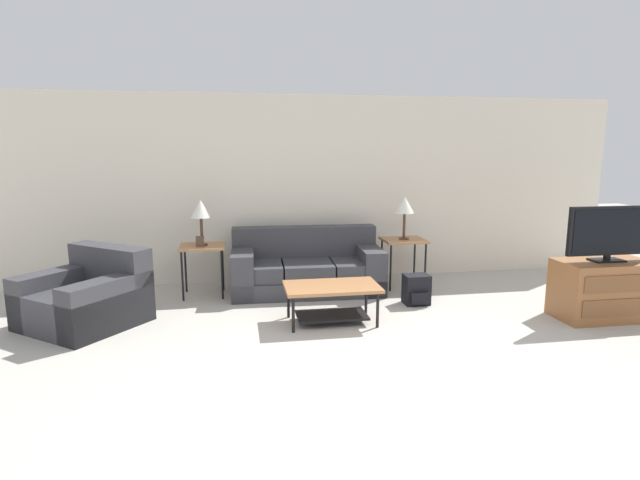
% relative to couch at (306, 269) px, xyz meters
% --- Properties ---
extents(ground_plane, '(24.00, 24.00, 0.00)m').
position_rel_couch_xyz_m(ground_plane, '(0.16, -3.06, -0.29)').
color(ground_plane, '#B2ADA3').
extents(wall_back, '(9.11, 0.06, 2.60)m').
position_rel_couch_xyz_m(wall_back, '(0.16, 0.64, 1.01)').
color(wall_back, silver).
rests_on(wall_back, ground_plane).
extents(couch, '(1.97, 0.98, 0.82)m').
position_rel_couch_xyz_m(couch, '(0.00, 0.00, 0.00)').
color(couch, '#38383D').
rests_on(couch, ground_plane).
extents(armchair, '(1.45, 1.44, 0.80)m').
position_rel_couch_xyz_m(armchair, '(-2.50, -0.88, -0.01)').
color(armchair, '#38383D').
rests_on(armchair, ground_plane).
extents(coffee_table, '(1.01, 0.59, 0.42)m').
position_rel_couch_xyz_m(coffee_table, '(0.10, -1.28, 0.01)').
color(coffee_table, '#A87042').
rests_on(coffee_table, ground_plane).
extents(side_table_left, '(0.56, 0.49, 0.66)m').
position_rel_couch_xyz_m(side_table_left, '(-1.33, -0.01, 0.29)').
color(side_table_left, '#A87042').
rests_on(side_table_left, ground_plane).
extents(side_table_right, '(0.56, 0.49, 0.66)m').
position_rel_couch_xyz_m(side_table_right, '(1.33, -0.01, 0.29)').
color(side_table_right, '#A87042').
rests_on(side_table_right, ground_plane).
extents(table_lamp_left, '(0.26, 0.26, 0.57)m').
position_rel_couch_xyz_m(table_lamp_left, '(-1.33, -0.01, 0.81)').
color(table_lamp_left, '#472D1E').
rests_on(table_lamp_left, side_table_left).
extents(table_lamp_right, '(0.26, 0.26, 0.57)m').
position_rel_couch_xyz_m(table_lamp_right, '(1.33, -0.01, 0.81)').
color(table_lamp_right, '#472D1E').
rests_on(table_lamp_right, side_table_right).
extents(tv_console, '(1.03, 0.55, 0.65)m').
position_rel_couch_xyz_m(tv_console, '(3.09, -1.63, 0.03)').
color(tv_console, '#935B33').
rests_on(tv_console, ground_plane).
extents(television, '(0.98, 0.20, 0.60)m').
position_rel_couch_xyz_m(television, '(3.09, -1.63, 0.67)').
color(television, black).
rests_on(television, tv_console).
extents(backpack, '(0.30, 0.31, 0.36)m').
position_rel_couch_xyz_m(backpack, '(1.23, -0.80, -0.12)').
color(backpack, black).
rests_on(backpack, ground_plane).
extents(picture_frame, '(0.10, 0.04, 0.13)m').
position_rel_couch_xyz_m(picture_frame, '(-1.35, -0.08, 0.43)').
color(picture_frame, '#4C3828').
rests_on(picture_frame, side_table_left).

